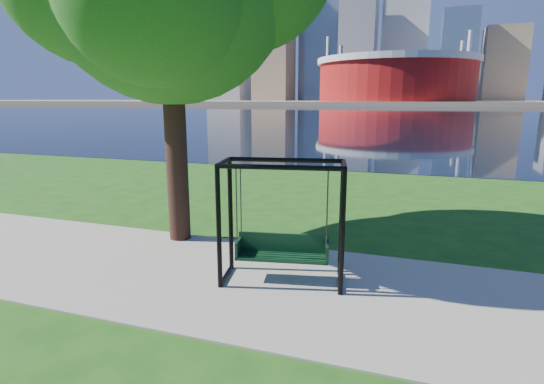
% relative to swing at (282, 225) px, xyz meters
% --- Properties ---
extents(ground, '(900.00, 900.00, 0.00)m').
position_rel_swing_xyz_m(ground, '(-0.03, 0.30, -1.06)').
color(ground, '#1E5114').
rests_on(ground, ground).
extents(path, '(120.00, 4.00, 0.03)m').
position_rel_swing_xyz_m(path, '(-0.03, -0.20, -1.05)').
color(path, '#9E937F').
rests_on(path, ground).
extents(river, '(900.00, 180.00, 0.02)m').
position_rel_swing_xyz_m(river, '(-0.03, 102.30, -1.05)').
color(river, black).
rests_on(river, ground).
extents(far_bank, '(900.00, 228.00, 2.00)m').
position_rel_swing_xyz_m(far_bank, '(-0.03, 306.30, -0.06)').
color(far_bank, '#937F60').
rests_on(far_bank, ground).
extents(stadium, '(83.00, 83.00, 32.00)m').
position_rel_swing_xyz_m(stadium, '(-10.03, 235.30, 13.16)').
color(stadium, maroon).
rests_on(stadium, far_bank).
extents(skyline, '(392.00, 66.00, 96.50)m').
position_rel_swing_xyz_m(skyline, '(-4.29, 319.69, 34.83)').
color(skyline, gray).
rests_on(skyline, far_bank).
extents(swing, '(2.28, 1.30, 2.20)m').
position_rel_swing_xyz_m(swing, '(0.00, 0.00, 0.00)').
color(swing, black).
rests_on(swing, ground).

